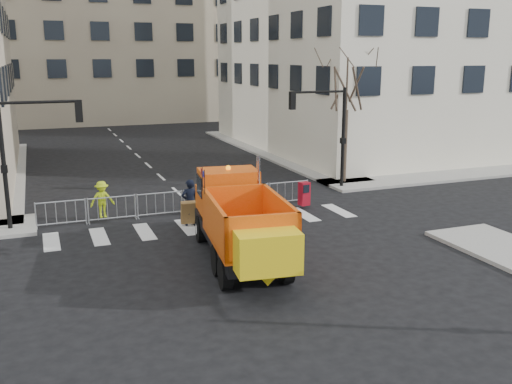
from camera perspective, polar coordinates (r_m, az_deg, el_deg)
name	(u,v)px	position (r m, az deg, el deg)	size (l,w,h in m)	color
ground	(260,268)	(19.46, 0.41, -7.58)	(120.00, 120.00, 0.00)	black
sidewalk_back	(194,206)	(27.15, -6.21, -1.38)	(64.00, 5.00, 0.15)	gray
building_far	(89,10)	(69.40, -16.33, 17.05)	(30.00, 18.00, 24.00)	tan
traffic_light_left	(4,167)	(24.79, -23.89, 2.34)	(0.18, 0.18, 5.40)	black
traffic_light_right	(343,139)	(30.75, 8.70, 5.27)	(0.18, 0.18, 5.40)	black
crowd_barriers	(183,202)	(26.00, -7.31, -0.99)	(12.60, 0.60, 1.10)	#9EA0A5
street_tree	(346,117)	(31.83, 8.97, 7.44)	(3.00, 3.00, 7.50)	#382B21
plow_truck	(240,219)	(19.50, -1.59, -2.71)	(3.58, 9.25, 3.50)	black
cop_a	(190,202)	(24.08, -6.63, -1.04)	(0.73, 0.48, 1.99)	black
cop_b	(239,196)	(25.43, -1.71, -0.41)	(0.87, 0.68, 1.80)	black
cop_c	(231,208)	(23.14, -2.50, -1.56)	(1.17, 0.49, 1.99)	black
worker	(102,199)	(25.50, -15.13, -0.71)	(1.03, 0.59, 1.60)	#ACC517
newspaper_box	(304,194)	(26.80, 4.84, -0.17)	(0.45, 0.40, 1.10)	maroon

